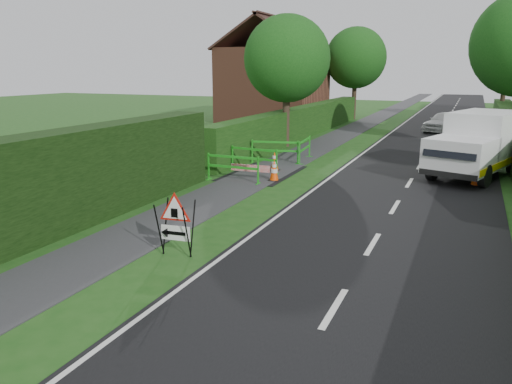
# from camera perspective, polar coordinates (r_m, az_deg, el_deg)

# --- Properties ---
(ground) EXTENTS (120.00, 120.00, 0.00)m
(ground) POSITION_cam_1_polar(r_m,az_deg,el_deg) (8.94, -8.92, -12.87)
(ground) COLOR #1C4A15
(ground) RESTS_ON ground
(road_surface) EXTENTS (6.00, 90.00, 0.02)m
(road_surface) POSITION_cam_1_polar(r_m,az_deg,el_deg) (41.93, 20.92, 7.54)
(road_surface) COLOR black
(road_surface) RESTS_ON ground
(footpath) EXTENTS (2.00, 90.00, 0.02)m
(footpath) POSITION_cam_1_polar(r_m,az_deg,el_deg) (42.53, 13.45, 8.15)
(footpath) COLOR #2D2D30
(footpath) RESTS_ON ground
(hedge_west_far) EXTENTS (1.00, 24.00, 1.80)m
(hedge_west_far) POSITION_cam_1_polar(r_m,az_deg,el_deg) (30.45, 5.30, 6.31)
(hedge_west_far) COLOR #14380F
(hedge_west_far) RESTS_ON ground
(house_west) EXTENTS (7.50, 7.40, 7.88)m
(house_west) POSITION_cam_1_polar(r_m,az_deg,el_deg) (39.42, 2.06, 12.30)
(house_west) COLOR brown
(house_west) RESTS_ON ground
(tree_nw) EXTENTS (4.40, 4.40, 6.70)m
(tree_nw) POSITION_cam_1_polar(r_m,az_deg,el_deg) (26.28, 3.55, 14.94)
(tree_nw) COLOR #2D2116
(tree_nw) RESTS_ON ground
(tree_fw) EXTENTS (4.80, 4.80, 7.24)m
(tree_fw) POSITION_cam_1_polar(r_m,az_deg,el_deg) (41.68, 11.34, 14.80)
(tree_fw) COLOR #2D2116
(tree_fw) RESTS_ON ground
(tree_fe) EXTENTS (4.20, 4.20, 6.33)m
(tree_fe) POSITION_cam_1_polar(r_m,az_deg,el_deg) (44.74, 26.71, 12.77)
(tree_fe) COLOR #2D2116
(tree_fe) RESTS_ON ground
(triangle_sign) EXTENTS (0.92, 0.92, 1.22)m
(triangle_sign) POSITION_cam_1_polar(r_m,az_deg,el_deg) (10.89, -9.41, -3.13)
(triangle_sign) COLOR black
(triangle_sign) RESTS_ON ground
(works_van) EXTENTS (3.56, 5.62, 2.40)m
(works_van) POSITION_cam_1_polar(r_m,az_deg,el_deg) (20.71, 24.01, 5.15)
(works_van) COLOR silver
(works_van) RESTS_ON ground
(traffic_cone_0) EXTENTS (0.38, 0.38, 0.79)m
(traffic_cone_0) POSITION_cam_1_polar(r_m,az_deg,el_deg) (19.10, 23.89, 1.82)
(traffic_cone_0) COLOR black
(traffic_cone_0) RESTS_ON ground
(traffic_cone_1) EXTENTS (0.38, 0.38, 0.79)m
(traffic_cone_1) POSITION_cam_1_polar(r_m,az_deg,el_deg) (20.10, 24.11, 2.35)
(traffic_cone_1) COLOR black
(traffic_cone_1) RESTS_ON ground
(traffic_cone_2) EXTENTS (0.38, 0.38, 0.79)m
(traffic_cone_2) POSITION_cam_1_polar(r_m,az_deg,el_deg) (22.16, 25.49, 3.18)
(traffic_cone_2) COLOR black
(traffic_cone_2) RESTS_ON ground
(traffic_cone_3) EXTENTS (0.38, 0.38, 0.79)m
(traffic_cone_3) POSITION_cam_1_polar(r_m,az_deg,el_deg) (18.24, 2.09, 2.49)
(traffic_cone_3) COLOR black
(traffic_cone_3) RESTS_ON ground
(traffic_cone_4) EXTENTS (0.38, 0.38, 0.79)m
(traffic_cone_4) POSITION_cam_1_polar(r_m,az_deg,el_deg) (20.05, 2.12, 3.53)
(traffic_cone_4) COLOR black
(traffic_cone_4) RESTS_ON ground
(ped_barrier_0) EXTENTS (2.06, 0.37, 1.00)m
(ped_barrier_0) POSITION_cam_1_polar(r_m,az_deg,el_deg) (18.02, -2.67, 3.12)
(ped_barrier_0) COLOR #1C961B
(ped_barrier_0) RESTS_ON ground
(ped_barrier_1) EXTENTS (2.09, 0.56, 1.00)m
(ped_barrier_1) POSITION_cam_1_polar(r_m,az_deg,el_deg) (19.71, -0.24, 4.07)
(ped_barrier_1) COLOR #1C961B
(ped_barrier_1) RESTS_ON ground
(ped_barrier_2) EXTENTS (2.09, 0.77, 1.00)m
(ped_barrier_2) POSITION_cam_1_polar(r_m,az_deg,el_deg) (21.69, 2.18, 4.96)
(ped_barrier_2) COLOR #1C961B
(ped_barrier_2) RESTS_ON ground
(ped_barrier_3) EXTENTS (0.53, 2.08, 1.00)m
(ped_barrier_3) POSITION_cam_1_polar(r_m,az_deg,el_deg) (22.34, 5.60, 5.17)
(ped_barrier_3) COLOR #1C961B
(ped_barrier_3) RESTS_ON ground
(redwhite_plank) EXTENTS (1.50, 0.15, 0.25)m
(redwhite_plank) POSITION_cam_1_polar(r_m,az_deg,el_deg) (18.44, -0.66, 1.38)
(redwhite_plank) COLOR red
(redwhite_plank) RESTS_ON ground
(hatchback_car) EXTENTS (2.85, 4.19, 1.33)m
(hatchback_car) POSITION_cam_1_polar(r_m,az_deg,el_deg) (34.83, 20.75, 7.53)
(hatchback_car) COLOR white
(hatchback_car) RESTS_ON ground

